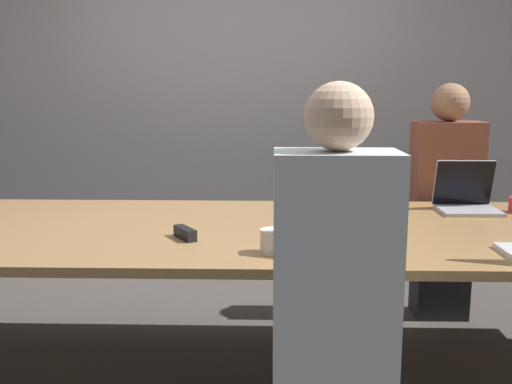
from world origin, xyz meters
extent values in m
plane|color=#4C4742|center=(0.00, 0.00, 0.00)|extent=(24.00, 24.00, 0.00)
cube|color=#ADADB2|center=(0.00, 1.80, 1.40)|extent=(12.00, 0.06, 2.80)
cube|color=#9E7547|center=(0.00, 0.00, 0.75)|extent=(4.57, 1.28, 0.04)
cube|color=gray|center=(0.50, -0.41, 0.78)|extent=(0.34, 0.22, 0.02)
cube|color=gray|center=(0.50, -0.50, 0.90)|extent=(0.34, 0.08, 0.22)
cube|color=black|center=(0.50, -0.49, 0.90)|extent=(0.34, 0.07, 0.22)
cube|color=silver|center=(0.45, -0.83, 0.84)|extent=(0.40, 0.24, 0.77)
sphere|color=beige|center=(0.45, -0.83, 1.33)|extent=(0.22, 0.22, 0.22)
cylinder|color=white|center=(0.24, -0.43, 0.82)|extent=(0.10, 0.10, 0.10)
cube|color=#B7B7BC|center=(1.28, 0.35, 0.78)|extent=(0.30, 0.25, 0.02)
cube|color=#B7B7BC|center=(1.28, 0.46, 0.92)|extent=(0.31, 0.07, 0.25)
cube|color=black|center=(1.28, 0.45, 0.91)|extent=(0.30, 0.07, 0.24)
cube|color=#2D2D38|center=(1.30, 0.85, 0.23)|extent=(0.32, 0.24, 0.45)
cube|color=brown|center=(1.30, 0.85, 0.84)|extent=(0.40, 0.24, 0.77)
sphere|color=#9E7051|center=(1.30, 0.85, 1.34)|extent=(0.23, 0.23, 0.23)
cube|color=black|center=(-0.14, -0.22, 0.80)|extent=(0.12, 0.15, 0.05)
camera|label=1|loc=(0.24, -2.62, 1.42)|focal=40.00mm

